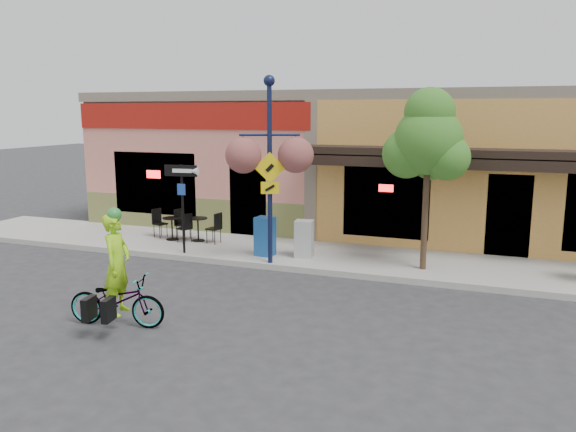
# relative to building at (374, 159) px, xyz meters

# --- Properties ---
(ground) EXTENTS (90.00, 90.00, 0.00)m
(ground) POSITION_rel_building_xyz_m (0.00, -7.50, -2.25)
(ground) COLOR #2D2D30
(ground) RESTS_ON ground
(sidewalk) EXTENTS (24.00, 3.00, 0.15)m
(sidewalk) POSITION_rel_building_xyz_m (0.00, -5.50, -2.17)
(sidewalk) COLOR #9E9B93
(sidewalk) RESTS_ON ground
(curb) EXTENTS (24.00, 0.12, 0.15)m
(curb) POSITION_rel_building_xyz_m (0.00, -6.95, -2.17)
(curb) COLOR #A8A59E
(curb) RESTS_ON ground
(building) EXTENTS (18.20, 8.20, 4.50)m
(building) POSITION_rel_building_xyz_m (0.00, 0.00, 0.00)
(building) COLOR #D07867
(building) RESTS_ON ground
(bicycle) EXTENTS (1.91, 0.95, 0.96)m
(bicycle) POSITION_rel_building_xyz_m (-2.35, -11.39, -1.77)
(bicycle) COLOR maroon
(bicycle) RESTS_ON ground
(cyclist_rider) EXTENTS (0.56, 0.74, 1.85)m
(cyclist_rider) POSITION_rel_building_xyz_m (-2.30, -11.39, -1.32)
(cyclist_rider) COLOR #97E117
(cyclist_rider) RESTS_ON ground
(lamp_post) EXTENTS (1.58, 1.11, 4.60)m
(lamp_post) POSITION_rel_building_xyz_m (-1.16, -6.85, 0.20)
(lamp_post) COLOR #131A3C
(lamp_post) RESTS_ON sidewalk
(one_way_sign) EXTENTS (0.92, 0.30, 2.36)m
(one_way_sign) POSITION_rel_building_xyz_m (-3.70, -6.72, -0.92)
(one_way_sign) COLOR black
(one_way_sign) RESTS_ON sidewalk
(cafe_set_left) EXTENTS (1.60, 1.15, 0.87)m
(cafe_set_left) POSITION_rel_building_xyz_m (-4.84, -5.47, -1.67)
(cafe_set_left) COLOR black
(cafe_set_left) RESTS_ON sidewalk
(cafe_set_right) EXTENTS (1.60, 0.98, 0.90)m
(cafe_set_right) POSITION_rel_building_xyz_m (-4.04, -5.35, -1.65)
(cafe_set_right) COLOR black
(cafe_set_right) RESTS_ON sidewalk
(newspaper_box_blue) EXTENTS (0.51, 0.46, 1.03)m
(newspaper_box_blue) POSITION_rel_building_xyz_m (-1.56, -6.22, -1.59)
(newspaper_box_blue) COLOR #19519B
(newspaper_box_blue) RESTS_ON sidewalk
(newspaper_box_grey) EXTENTS (0.50, 0.46, 0.97)m
(newspaper_box_grey) POSITION_rel_building_xyz_m (-0.54, -6.03, -1.62)
(newspaper_box_grey) COLOR #A3A3A3
(newspaper_box_grey) RESTS_ON sidewalk
(street_tree) EXTENTS (1.91, 1.91, 4.34)m
(street_tree) POSITION_rel_building_xyz_m (2.50, -6.10, 0.07)
(street_tree) COLOR #3D7A26
(street_tree) RESTS_ON sidewalk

